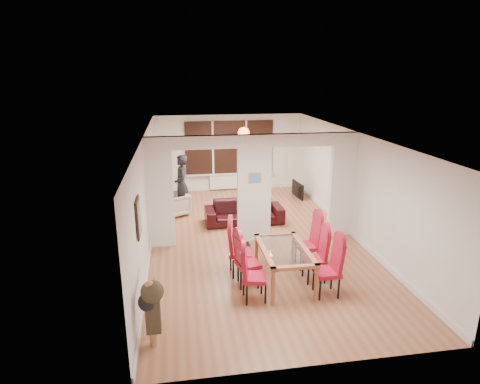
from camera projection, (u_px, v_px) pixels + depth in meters
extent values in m
cube|color=#9A5E3E|center=(254.00, 239.00, 9.90)|extent=(5.00, 9.00, 0.01)
cube|color=white|center=(254.00, 189.00, 9.53)|extent=(5.00, 0.18, 2.60)
cube|color=black|center=(229.00, 147.00, 13.67)|extent=(3.00, 0.08, 1.80)
cube|color=white|center=(230.00, 182.00, 13.98)|extent=(1.40, 0.08, 0.50)
sphere|color=orange|center=(244.00, 133.00, 12.45)|extent=(0.36, 0.36, 0.36)
cube|color=gray|center=(138.00, 217.00, 6.80)|extent=(0.04, 0.52, 0.67)
cube|color=#4C8CD8|center=(255.00, 178.00, 9.35)|extent=(0.30, 0.03, 0.25)
imported|color=black|center=(244.00, 212.00, 10.94)|extent=(2.13, 0.85, 0.62)
imported|color=beige|center=(175.00, 204.00, 11.50)|extent=(0.93, 0.94, 0.64)
imported|color=black|center=(182.00, 185.00, 11.49)|extent=(0.67, 0.48, 1.74)
imported|color=black|center=(295.00, 190.00, 13.16)|extent=(0.90, 0.20, 0.51)
cylinder|color=#143F19|center=(254.00, 197.00, 12.08)|extent=(0.07, 0.07, 0.28)
imported|color=black|center=(259.00, 202.00, 11.99)|extent=(0.21, 0.21, 0.05)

